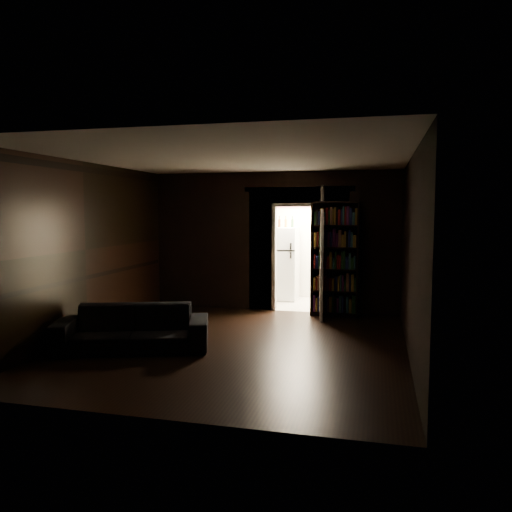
{
  "coord_description": "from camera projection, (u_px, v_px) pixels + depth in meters",
  "views": [
    {
      "loc": [
        2.06,
        -7.08,
        2.02
      ],
      "look_at": [
        0.1,
        0.9,
        1.28
      ],
      "focal_mm": 35.0,
      "sensor_mm": 36.0,
      "label": 1
    }
  ],
  "objects": [
    {
      "name": "ground",
      "position": [
        236.0,
        345.0,
        7.51
      ],
      "size": [
        5.5,
        5.5,
        0.0
      ],
      "primitive_type": "plane",
      "color": "black",
      "rests_on": "ground"
    },
    {
      "name": "room_walls",
      "position": [
        252.0,
        231.0,
        8.4
      ],
      "size": [
        5.02,
        5.61,
        2.84
      ],
      "color": "black",
      "rests_on": "ground"
    },
    {
      "name": "door",
      "position": [
        321.0,
        264.0,
        9.41
      ],
      "size": [
        0.16,
        0.85,
        2.05
      ],
      "primitive_type": "cube",
      "rotation": [
        0.0,
        0.0,
        1.7
      ],
      "color": "silver",
      "rests_on": "ground"
    },
    {
      "name": "bottles",
      "position": [
        283.0,
        222.0,
        11.25
      ],
      "size": [
        0.62,
        0.29,
        0.26
      ],
      "primitive_type": "cube",
      "rotation": [
        0.0,
        0.0,
        -0.34
      ],
      "color": "black",
      "rests_on": "refrigerator"
    },
    {
      "name": "figurine",
      "position": [
        322.0,
        193.0,
        9.52
      ],
      "size": [
        0.11,
        0.11,
        0.31
      ],
      "primitive_type": "cube",
      "rotation": [
        0.0,
        0.0,
        -0.1
      ],
      "color": "white",
      "rests_on": "bookshelf"
    },
    {
      "name": "bookshelf",
      "position": [
        335.0,
        259.0,
        9.58
      ],
      "size": [
        0.96,
        0.59,
        2.2
      ],
      "primitive_type": "cube",
      "rotation": [
        0.0,
        0.0,
        -0.32
      ],
      "color": "black",
      "rests_on": "ground"
    },
    {
      "name": "refrigerator",
      "position": [
        281.0,
        263.0,
        11.36
      ],
      "size": [
        0.78,
        0.73,
        1.65
      ],
      "primitive_type": "cube",
      "rotation": [
        0.0,
        0.0,
        0.06
      ],
      "color": "white",
      "rests_on": "ground"
    },
    {
      "name": "sofa",
      "position": [
        132.0,
        321.0,
        7.26
      ],
      "size": [
        2.36,
        1.58,
        0.84
      ],
      "primitive_type": "imported",
      "rotation": [
        0.0,
        0.0,
        0.32
      ],
      "color": "black",
      "rests_on": "ground"
    },
    {
      "name": "kitchen_alcove",
      "position": [
        306.0,
        248.0,
        11.03
      ],
      "size": [
        2.2,
        1.8,
        2.6
      ],
      "color": "#BAB5A2",
      "rests_on": "ground"
    }
  ]
}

